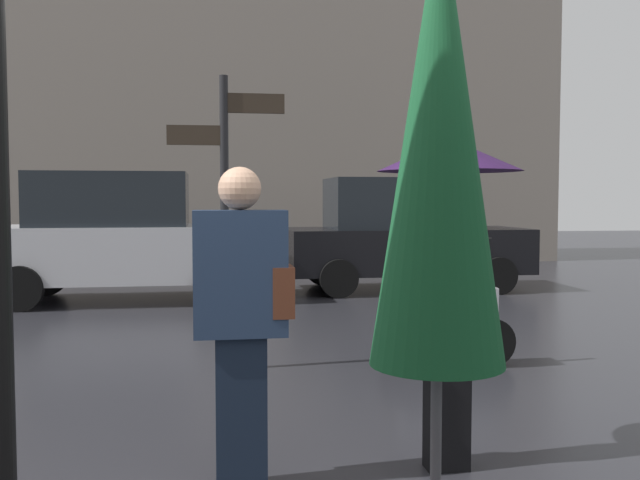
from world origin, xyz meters
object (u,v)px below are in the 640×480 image
Objects in this scene: pedestrian_with_bag at (243,308)px; parked_car_right at (121,237)px; street_signpost at (225,192)px; parked_car_left at (402,234)px; pedestrian_with_umbrella at (449,224)px; folded_patio_umbrella_near at (439,150)px; parked_scooter at (443,310)px.

pedestrian_with_bag is 0.42× the size of parked_car_right.
parked_car_right is 1.55× the size of street_signpost.
pedestrian_with_umbrella is at bearing -112.55° from parked_car_left.
pedestrian_with_umbrella reaches higher than pedestrian_with_bag.
parked_car_right is (-4.71, -0.68, 0.03)m from parked_car_left.
parked_scooter is (1.46, 4.28, -1.21)m from folded_patio_umbrella_near.
parked_car_left reaches higher than parked_scooter.
parked_scooter is (2.00, 2.52, -0.46)m from pedestrian_with_bag.
parked_car_right is (-3.55, 5.00, 0.46)m from parked_scooter.
parked_car_left is (1.15, 5.69, 0.42)m from parked_scooter.
parked_scooter is 5.82m from parked_car_left.
street_signpost is at bearing 97.19° from folded_patio_umbrella_near.
folded_patio_umbrella_near is at bearing -74.49° from pedestrian_with_bag.
street_signpost is (-0.57, 4.51, -0.09)m from folded_patio_umbrella_near.
parked_car_right is at bearing 137.93° from parked_scooter.
pedestrian_with_bag is 0.43× the size of parked_car_left.
parked_car_right is at bearing 155.17° from pedestrian_with_umbrella.
pedestrian_with_umbrella is 0.71× the size of street_signpost.
pedestrian_with_umbrella is 1.45× the size of parked_scooter.
pedestrian_with_umbrella is (0.67, 1.84, -0.30)m from folded_patio_umbrella_near.
parked_car_right reaches higher than parked_car_left.
pedestrian_with_bag is (-0.53, 1.76, -0.75)m from folded_patio_umbrella_near.
parked_scooter is 0.32× the size of parked_car_right.
pedestrian_with_umbrella is 2.71m from parked_scooter.
parked_car_right is at bearing 107.66° from street_signpost.
folded_patio_umbrella_near is at bearing -82.81° from street_signpost.
street_signpost is (1.52, -4.77, 0.66)m from parked_car_right.
pedestrian_with_bag is 3.25m from parked_scooter.
pedestrian_with_bag is at bearing -131.13° from pedestrian_with_umbrella.
parked_scooter is 6.15m from parked_car_right.
parked_scooter is (0.79, 2.43, -0.91)m from pedestrian_with_umbrella.
folded_patio_umbrella_near is at bearing -113.80° from parked_car_left.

